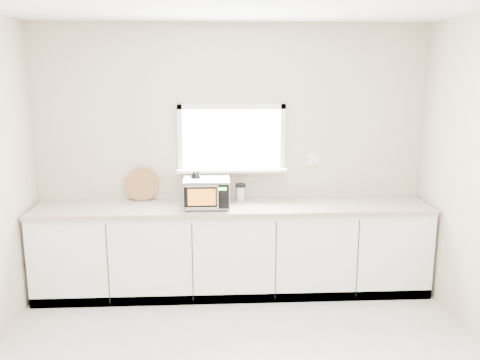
{
  "coord_description": "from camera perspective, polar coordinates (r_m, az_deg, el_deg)",
  "views": [
    {
      "loc": [
        -0.19,
        -3.18,
        2.23
      ],
      "look_at": [
        0.06,
        1.55,
        1.21
      ],
      "focal_mm": 38.0,
      "sensor_mm": 36.0,
      "label": 1
    }
  ],
  "objects": [
    {
      "name": "coffee_grinder",
      "position": [
        5.18,
        0.05,
        -1.41
      ],
      "size": [
        0.12,
        0.12,
        0.19
      ],
      "rotation": [
        0.0,
        0.0,
        -0.08
      ],
      "color": "#BABCC2",
      "rests_on": "countertop"
    },
    {
      "name": "back_wall",
      "position": [
        5.26,
        -0.94,
        2.68
      ],
      "size": [
        4.0,
        0.17,
        2.7
      ],
      "color": "#BFB798",
      "rests_on": "ground"
    },
    {
      "name": "cabinets",
      "position": [
        5.21,
        -0.79,
        -7.94
      ],
      "size": [
        3.92,
        0.6,
        0.88
      ],
      "primitive_type": "cube",
      "color": "white",
      "rests_on": "ground"
    },
    {
      "name": "knife_block",
      "position": [
        5.07,
        -4.88,
        -1.11
      ],
      "size": [
        0.15,
        0.26,
        0.35
      ],
      "rotation": [
        0.0,
        0.0,
        -0.16
      ],
      "color": "#472D19",
      "rests_on": "countertop"
    },
    {
      "name": "microwave",
      "position": [
        4.95,
        -3.75,
        -1.41
      ],
      "size": [
        0.44,
        0.38,
        0.29
      ],
      "rotation": [
        0.0,
        0.0,
        -0.01
      ],
      "color": "black",
      "rests_on": "countertop"
    },
    {
      "name": "countertop",
      "position": [
        5.06,
        -0.8,
        -3.08
      ],
      "size": [
        3.92,
        0.64,
        0.04
      ],
      "primitive_type": "cube",
      "color": "#B6A496",
      "rests_on": "cabinets"
    },
    {
      "name": "cutting_board",
      "position": [
        5.3,
        -10.96,
        -0.46
      ],
      "size": [
        0.34,
        0.08,
        0.34
      ],
      "primitive_type": "cylinder",
      "rotation": [
        1.4,
        0.0,
        0.0
      ],
      "color": "#A05F3E",
      "rests_on": "countertop"
    }
  ]
}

